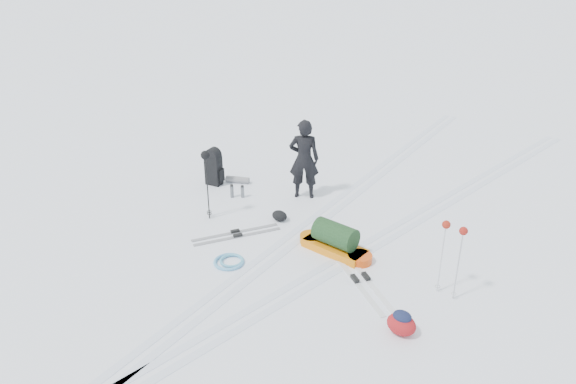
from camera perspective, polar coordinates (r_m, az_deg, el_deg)
name	(u,v)px	position (r m, az deg, el deg)	size (l,w,h in m)	color
ground	(285,245)	(10.38, -0.27, -5.40)	(200.00, 200.00, 0.00)	white
ski_tracks	(339,236)	(10.70, 5.23, -4.47)	(3.38, 17.97, 0.01)	silver
skier	(304,159)	(11.80, 1.64, 3.36)	(0.63, 0.42, 1.74)	black
pulk_sled	(335,241)	(10.11, 4.81, -5.00)	(1.51, 0.52, 0.57)	orange
expedition_rucksack	(217,168)	(12.67, -7.27, 2.48)	(0.84, 0.71, 0.87)	black
ski_poles_black	(206,163)	(10.91, -8.35, 2.88)	(0.18, 0.18, 1.44)	black
ski_poles_silver	(454,236)	(8.88, 16.47, -4.33)	(0.41, 0.16, 1.30)	silver
touring_skis_grey	(236,234)	(10.73, -5.26, -4.30)	(1.08, 1.60, 0.06)	#999AA1
touring_skis_white	(360,279)	(9.52, 7.35, -8.75)	(1.86, 1.36, 0.07)	silver
rope_coil	(230,261)	(9.91, -5.93, -7.02)	(0.58, 0.58, 0.07)	#549ECC
small_daypack	(402,323)	(8.43, 11.46, -12.91)	(0.55, 0.50, 0.38)	maroon
thermos_pair	(237,191)	(12.10, -5.20, 0.06)	(0.26, 0.22, 0.30)	#585C60
stuff_sack	(280,216)	(11.15, -0.87, -2.42)	(0.35, 0.28, 0.20)	black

